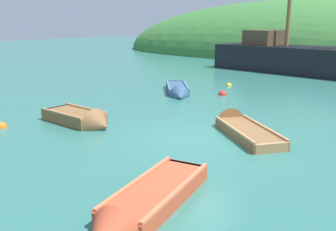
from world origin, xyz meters
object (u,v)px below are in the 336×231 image
(buoy_red, at_px, (223,95))
(buoy_yellow, at_px, (229,86))
(rowboat_outer_left, at_px, (82,120))
(rowboat_far, at_px, (143,208))
(sailing_ship, at_px, (311,64))
(rowboat_outer_right, at_px, (178,91))
(rowboat_near_dock, at_px, (240,129))
(buoy_orange, at_px, (1,127))

(buoy_red, height_order, buoy_yellow, buoy_red)
(rowboat_outer_left, bearing_deg, rowboat_far, -27.95)
(rowboat_far, distance_m, buoy_red, 12.26)
(sailing_ship, relative_size, rowboat_far, 4.55)
(rowboat_outer_right, height_order, rowboat_near_dock, rowboat_near_dock)
(rowboat_outer_left, bearing_deg, buoy_orange, -131.55)
(buoy_red, xyz_separation_m, buoy_yellow, (-0.93, 2.69, 0.00))
(sailing_ship, distance_m, buoy_red, 10.63)
(rowboat_outer_left, height_order, buoy_orange, rowboat_outer_left)
(rowboat_outer_right, relative_size, buoy_orange, 9.12)
(sailing_ship, distance_m, rowboat_outer_right, 12.04)
(sailing_ship, distance_m, rowboat_outer_left, 18.62)
(rowboat_outer_left, height_order, buoy_red, rowboat_outer_left)
(rowboat_near_dock, xyz_separation_m, buoy_red, (-3.34, 5.45, -0.09))
(sailing_ship, relative_size, buoy_red, 39.66)
(rowboat_far, relative_size, buoy_yellow, 11.66)
(rowboat_far, distance_m, buoy_orange, 8.00)
(rowboat_outer_left, relative_size, buoy_yellow, 9.61)
(buoy_yellow, bearing_deg, rowboat_near_dock, -62.38)
(rowboat_outer_right, distance_m, buoy_red, 2.29)
(sailing_ship, xyz_separation_m, rowboat_outer_left, (-3.45, -18.29, -0.55))
(rowboat_outer_right, bearing_deg, buoy_yellow, 125.09)
(sailing_ship, bearing_deg, rowboat_far, -73.36)
(rowboat_outer_left, bearing_deg, buoy_yellow, 90.66)
(buoy_red, relative_size, buoy_orange, 1.08)
(rowboat_outer_left, xyz_separation_m, rowboat_far, (5.77, -3.75, -0.03))
(buoy_orange, bearing_deg, rowboat_outer_right, 79.29)
(buoy_red, bearing_deg, rowboat_far, -70.79)
(rowboat_outer_left, relative_size, buoy_red, 7.18)
(rowboat_outer_left, distance_m, buoy_orange, 2.77)
(rowboat_far, distance_m, rowboat_outer_right, 12.27)
(sailing_ship, distance_m, buoy_orange, 20.93)
(rowboat_outer_right, relative_size, buoy_red, 8.42)
(buoy_orange, xyz_separation_m, buoy_yellow, (2.82, 12.42, 0.00))
(sailing_ship, relative_size, buoy_orange, 42.97)
(rowboat_far, relative_size, buoy_red, 8.72)
(rowboat_near_dock, bearing_deg, buoy_red, -16.48)
(buoy_yellow, bearing_deg, rowboat_outer_right, -107.71)
(sailing_ship, bearing_deg, buoy_yellow, -98.12)
(rowboat_near_dock, bearing_deg, buoy_yellow, -20.34)
(rowboat_near_dock, relative_size, buoy_orange, 8.76)
(rowboat_outer_left, bearing_deg, buoy_red, 82.55)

